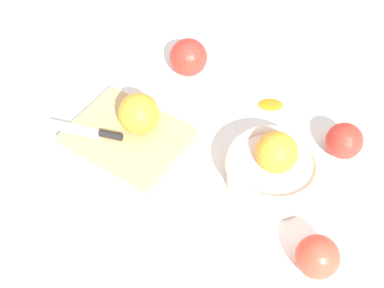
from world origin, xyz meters
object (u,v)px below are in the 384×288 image
object	(u,v)px
apple_front_right	(188,57)
bowl	(273,167)
knife	(95,132)
orange_on_board	(139,113)
cutting_board	(128,136)
apple_front_left	(344,141)
apple_back_left	(317,257)

from	to	relation	value
apple_front_right	bowl	bearing A→B (deg)	140.06
knife	apple_front_right	distance (m)	0.27
knife	apple_front_right	xyz separation A→B (m)	(-0.09, -0.25, 0.02)
bowl	apple_front_right	world-z (taller)	bowl
orange_on_board	knife	xyz separation A→B (m)	(0.07, 0.05, -0.03)
bowl	orange_on_board	distance (m)	0.27
bowl	apple_front_right	distance (m)	0.33
cutting_board	knife	world-z (taller)	knife
cutting_board	apple_front_left	xyz separation A→B (m)	(-0.39, -0.13, 0.02)
knife	apple_front_right	bearing A→B (deg)	-108.99
cutting_board	apple_back_left	xyz separation A→B (m)	(-0.40, 0.12, 0.02)
bowl	apple_back_left	world-z (taller)	bowl
apple_back_left	apple_front_right	bearing A→B (deg)	-43.39
cutting_board	knife	bearing A→B (deg)	25.52
orange_on_board	apple_back_left	xyz separation A→B (m)	(-0.38, 0.14, -0.02)
orange_on_board	bowl	bearing A→B (deg)	178.01
bowl	cutting_board	xyz separation A→B (m)	(0.28, 0.01, -0.03)
bowl	orange_on_board	size ratio (longest dim) A/B	2.19
bowl	orange_on_board	bearing A→B (deg)	-1.99
cutting_board	orange_on_board	xyz separation A→B (m)	(-0.02, -0.02, 0.05)
bowl	apple_front_left	world-z (taller)	bowl
orange_on_board	apple_front_left	size ratio (longest dim) A/B	1.14
apple_front_left	apple_back_left	bearing A→B (deg)	92.37
orange_on_board	apple_back_left	bearing A→B (deg)	159.37
apple_front_left	apple_front_right	size ratio (longest dim) A/B	0.85
cutting_board	apple_back_left	size ratio (longest dim) A/B	3.14
apple_front_right	cutting_board	bearing A→B (deg)	82.15
bowl	knife	size ratio (longest dim) A/B	1.10
cutting_board	knife	xyz separation A→B (m)	(0.06, 0.03, 0.01)
apple_front_right	apple_front_left	bearing A→B (deg)	164.85
cutting_board	bowl	bearing A→B (deg)	-177.36
knife	orange_on_board	bearing A→B (deg)	-145.93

